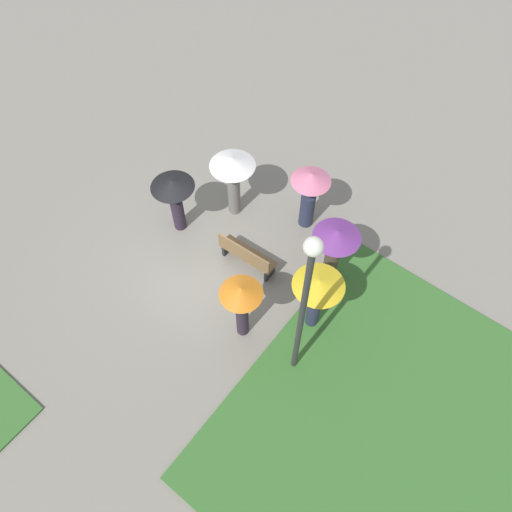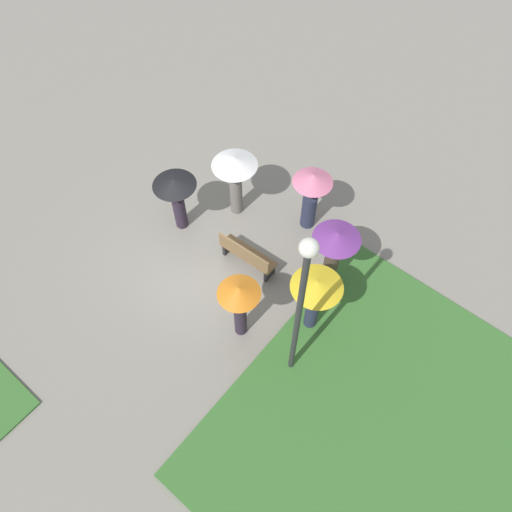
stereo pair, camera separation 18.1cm
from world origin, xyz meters
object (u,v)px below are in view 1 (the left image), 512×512
park_bench (246,255)px  crowd_person_black (174,193)px  lamp_post (305,299)px  crowd_person_pink (310,191)px  crowd_person_orange (241,301)px  crowd_person_yellow (317,292)px  crowd_person_white (233,172)px  crowd_person_purple (335,246)px

park_bench → crowd_person_black: crowd_person_black is taller
lamp_post → crowd_person_pink: 4.48m
lamp_post → crowd_person_orange: bearing=1.1°
crowd_person_black → crowd_person_yellow: crowd_person_yellow is taller
crowd_person_white → crowd_person_purple: (-3.22, 0.26, -0.10)m
crowd_person_black → crowd_person_white: (-0.81, -1.33, 0.17)m
park_bench → crowd_person_pink: (-0.39, -2.07, 0.84)m
crowd_person_purple → park_bench: bearing=43.1°
park_bench → crowd_person_white: size_ratio=0.77×
crowd_person_purple → crowd_person_white: bearing=10.8°
lamp_post → crowd_person_purple: bearing=-74.5°
lamp_post → crowd_person_orange: (1.45, 0.03, -1.65)m
crowd_person_white → crowd_person_yellow: crowd_person_white is taller
lamp_post → crowd_person_black: (4.70, -1.35, -1.76)m
crowd_person_orange → crowd_person_yellow: size_ratio=1.02×
lamp_post → crowd_person_yellow: bearing=-75.4°
crowd_person_orange → crowd_person_yellow: (-1.15, -1.16, 0.03)m
park_bench → crowd_person_purple: (-1.84, -0.96, 0.95)m
crowd_person_orange → crowd_person_black: bearing=-43.8°
crowd_person_purple → lamp_post: bearing=121.0°
park_bench → crowd_person_purple: bearing=-154.6°
crowd_person_yellow → lamp_post: bearing=78.8°
crowd_person_white → crowd_person_orange: bearing=170.5°
crowd_person_white → lamp_post: bearing=-176.2°
crowd_person_white → crowd_person_orange: (-2.45, 2.70, -0.06)m
crowd_person_pink → crowd_person_orange: bearing=-178.3°
lamp_post → crowd_person_black: bearing=-16.0°
crowd_person_white → crowd_person_pink: crowd_person_white is taller
crowd_person_white → crowd_person_purple: 3.24m
crowd_person_purple → crowd_person_pink: size_ratio=1.03×
crowd_person_yellow → crowd_person_orange: bearing=19.4°
crowd_person_black → crowd_person_pink: bearing=-77.0°
park_bench → crowd_person_yellow: 2.45m
crowd_person_white → crowd_person_orange: crowd_person_white is taller
crowd_person_purple → crowd_person_pink: bearing=-22.0°
lamp_post → crowd_person_orange: lamp_post is taller
lamp_post → crowd_person_purple: lamp_post is taller
crowd_person_orange → crowd_person_purple: size_ratio=1.01×
park_bench → crowd_person_white: 2.12m
lamp_post → crowd_person_yellow: (0.30, -1.13, -1.62)m
crowd_person_purple → crowd_person_yellow: bearing=121.8°
park_bench → lamp_post: 3.91m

